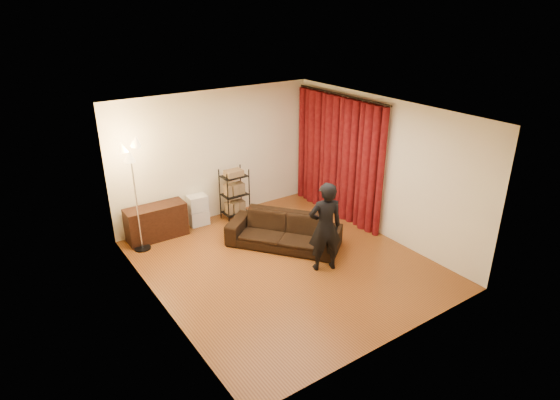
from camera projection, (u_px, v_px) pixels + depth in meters
floor at (285, 263)px, 8.31m from camera, size 5.00×5.00×0.00m
ceiling at (286, 113)px, 7.24m from camera, size 5.00×5.00×0.00m
wall_back at (216, 155)px, 9.67m from camera, size 5.00×0.00×5.00m
wall_front at (399, 256)px, 5.88m from camera, size 5.00×0.00×5.00m
wall_left at (155, 228)px, 6.61m from camera, size 0.00×5.00×5.00m
wall_right at (381, 168)px, 8.94m from camera, size 0.00×5.00×5.00m
curtain_rod at (342, 95)px, 9.26m from camera, size 0.04×2.65×0.04m
curtain at (338, 158)px, 9.76m from camera, size 0.22×2.65×2.55m
sofa at (284, 231)px, 8.80m from camera, size 1.94×2.16×0.61m
person at (325, 227)px, 7.86m from camera, size 0.68×0.57×1.60m
media_cabinet at (156, 222)px, 9.08m from camera, size 1.16×0.44×0.67m
storage_boxes at (198, 210)px, 9.64m from camera, size 0.41×0.34×0.65m
wire_shelf at (235, 194)px, 9.80m from camera, size 0.52×0.38×1.12m
floor_lamp at (136, 198)px, 8.39m from camera, size 0.47×0.47×2.08m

